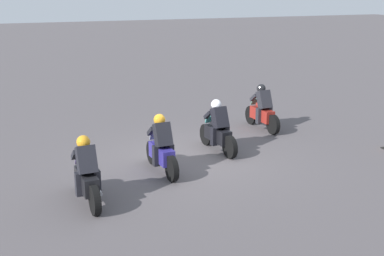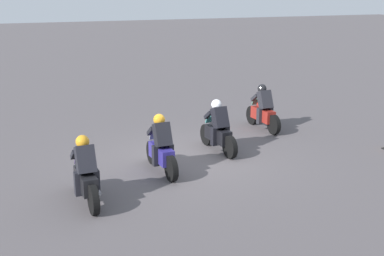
% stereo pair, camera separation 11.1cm
% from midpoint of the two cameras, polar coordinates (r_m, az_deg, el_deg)
% --- Properties ---
extents(ground_plane, '(120.00, 120.00, 0.00)m').
position_cam_midpoint_polar(ground_plane, '(14.24, -0.00, -3.46)').
color(ground_plane, '#534D50').
extents(rider_lane_a, '(2.04, 0.54, 1.51)m').
position_cam_midpoint_polar(rider_lane_a, '(17.24, 8.09, 1.89)').
color(rider_lane_a, black).
rests_on(rider_lane_a, ground_plane).
extents(rider_lane_b, '(2.04, 0.55, 1.51)m').
position_cam_midpoint_polar(rider_lane_b, '(14.76, 3.15, -0.27)').
color(rider_lane_b, black).
rests_on(rider_lane_b, ground_plane).
extents(rider_lane_c, '(2.04, 0.54, 1.51)m').
position_cam_midpoint_polar(rider_lane_c, '(13.10, -3.18, -2.32)').
color(rider_lane_c, black).
rests_on(rider_lane_c, ground_plane).
extents(rider_lane_d, '(2.04, 0.54, 1.51)m').
position_cam_midpoint_polar(rider_lane_d, '(11.50, -11.46, -5.18)').
color(rider_lane_d, black).
rests_on(rider_lane_d, ground_plane).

